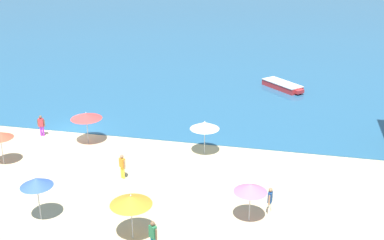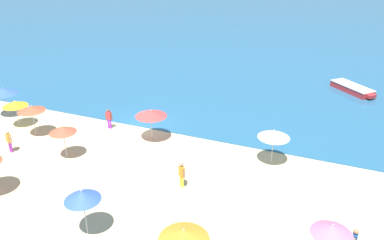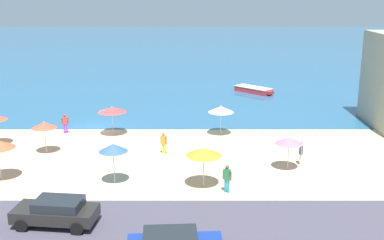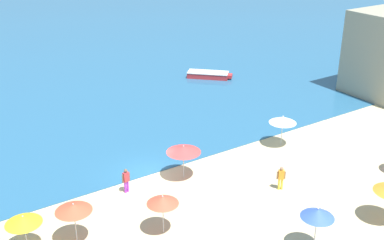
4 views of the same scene
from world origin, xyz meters
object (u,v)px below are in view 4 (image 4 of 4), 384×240
(beach_umbrella_9, at_px, (163,200))
(beach_umbrella_12, at_px, (73,208))
(bather_3, at_px, (281,177))
(bather_1, at_px, (126,179))
(skiff_nearshore, at_px, (209,75))
(beach_umbrella_1, at_px, (23,220))
(beach_umbrella_5, at_px, (318,213))
(beach_umbrella_10, at_px, (184,149))
(beach_umbrella_13, at_px, (283,120))

(beach_umbrella_9, relative_size, beach_umbrella_12, 0.97)
(bather_3, bearing_deg, beach_umbrella_9, 178.86)
(beach_umbrella_12, xyz_separation_m, bather_1, (4.40, 3.06, -1.24))
(bather_1, xyz_separation_m, skiff_nearshore, (17.15, 15.55, -0.55))
(beach_umbrella_12, bearing_deg, beach_umbrella_1, 162.45)
(beach_umbrella_5, bearing_deg, beach_umbrella_1, 146.87)
(beach_umbrella_12, relative_size, bather_3, 1.51)
(beach_umbrella_12, distance_m, skiff_nearshore, 28.53)
(beach_umbrella_1, xyz_separation_m, beach_umbrella_10, (10.69, 1.84, 0.22))
(beach_umbrella_12, bearing_deg, beach_umbrella_5, -36.22)
(beach_umbrella_10, bearing_deg, beach_umbrella_5, -80.48)
(skiff_nearshore, bearing_deg, beach_umbrella_10, -129.57)
(beach_umbrella_5, xyz_separation_m, bather_3, (2.66, 5.36, -1.37))
(bather_3, bearing_deg, beach_umbrella_13, 46.72)
(beach_umbrella_13, relative_size, bather_1, 1.49)
(bather_1, bearing_deg, skiff_nearshore, 42.19)
(beach_umbrella_1, xyz_separation_m, beach_umbrella_12, (2.37, -0.75, 0.28))
(beach_umbrella_9, height_order, beach_umbrella_12, beach_umbrella_12)
(beach_umbrella_9, bearing_deg, beach_umbrella_5, -43.95)
(bather_3, bearing_deg, beach_umbrella_5, -116.35)
(beach_umbrella_5, bearing_deg, beach_umbrella_9, 136.05)
(beach_umbrella_5, xyz_separation_m, bather_1, (-5.58, 10.37, -1.35))
(beach_umbrella_13, relative_size, skiff_nearshore, 0.58)
(beach_umbrella_9, relative_size, beach_umbrella_13, 0.97)
(beach_umbrella_12, xyz_separation_m, skiff_nearshore, (21.56, 18.60, -1.79))
(bather_3, height_order, skiff_nearshore, bather_3)
(beach_umbrella_5, height_order, beach_umbrella_9, beach_umbrella_5)
(beach_umbrella_1, relative_size, beach_umbrella_9, 0.91)
(beach_umbrella_12, relative_size, beach_umbrella_13, 1.00)
(beach_umbrella_1, height_order, beach_umbrella_9, beach_umbrella_9)
(beach_umbrella_5, bearing_deg, bather_1, 118.29)
(beach_umbrella_5, distance_m, beach_umbrella_10, 10.04)
(beach_umbrella_1, height_order, beach_umbrella_10, beach_umbrella_10)
(beach_umbrella_5, height_order, bather_3, beach_umbrella_5)
(beach_umbrella_5, distance_m, beach_umbrella_13, 12.11)
(beach_umbrella_13, height_order, skiff_nearshore, beach_umbrella_13)
(beach_umbrella_10, bearing_deg, beach_umbrella_9, -133.00)
(beach_umbrella_9, bearing_deg, beach_umbrella_1, 159.06)
(beach_umbrella_5, relative_size, beach_umbrella_13, 1.06)
(beach_umbrella_9, bearing_deg, beach_umbrella_12, 157.23)
(beach_umbrella_1, height_order, beach_umbrella_12, beach_umbrella_12)
(beach_umbrella_1, bearing_deg, beach_umbrella_12, -17.55)
(beach_umbrella_5, relative_size, beach_umbrella_10, 1.09)
(beach_umbrella_9, bearing_deg, beach_umbrella_13, 19.10)
(beach_umbrella_1, bearing_deg, beach_umbrella_5, -33.13)
(beach_umbrella_1, xyz_separation_m, beach_umbrella_13, (19.30, 1.86, 0.24))
(beach_umbrella_9, bearing_deg, bather_1, 88.14)
(beach_umbrella_10, relative_size, beach_umbrella_12, 0.98)
(skiff_nearshore, bearing_deg, beach_umbrella_9, -130.34)
(beach_umbrella_1, distance_m, beach_umbrella_10, 10.85)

